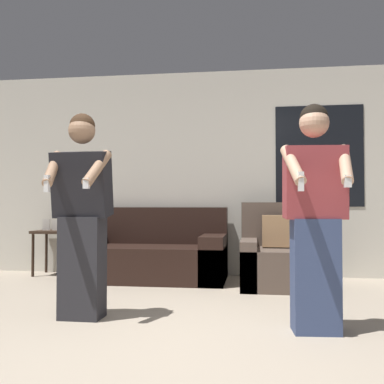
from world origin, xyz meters
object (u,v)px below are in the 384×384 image
object	(u,v)px
armchair	(278,259)
person_right	(315,216)
side_table	(56,236)
person_left	(82,215)
couch	(151,255)

from	to	relation	value
armchair	person_right	xyz separation A→B (m)	(0.17, -1.84, 0.52)
armchair	side_table	world-z (taller)	armchair
armchair	side_table	distance (m)	2.91
side_table	person_left	xyz separation A→B (m)	(1.21, -2.16, 0.33)
couch	side_table	distance (m)	1.36
couch	person_left	bearing A→B (deg)	-93.52
person_right	side_table	bearing A→B (deg)	142.79
person_left	armchair	bearing A→B (deg)	45.66
person_left	side_table	bearing A→B (deg)	119.26
side_table	person_right	distance (m)	3.82
couch	armchair	bearing A→B (deg)	-9.92
person_left	person_right	distance (m)	1.83
armchair	person_left	size ratio (longest dim) A/B	0.57
side_table	person_left	size ratio (longest dim) A/B	0.44
couch	side_table	world-z (taller)	couch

